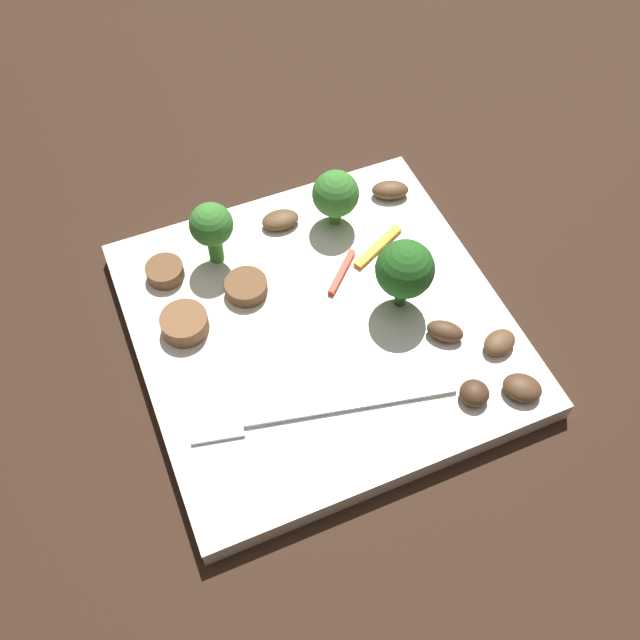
{
  "coord_description": "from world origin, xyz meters",
  "views": [
    {
      "loc": [
        0.11,
        0.27,
        0.45
      ],
      "look_at": [
        0.0,
        0.0,
        0.02
      ],
      "focal_mm": 40.42,
      "sensor_mm": 36.0,
      "label": 1
    }
  ],
  "objects": [
    {
      "name": "mushroom_2",
      "position": [
        -0.1,
        0.11,
        0.02
      ],
      "size": [
        0.03,
        0.03,
        0.01
      ],
      "primitive_type": "ellipsoid",
      "rotation": [
        0.0,
        0.0,
        5.56
      ],
      "color": "#4C331E",
      "rests_on": "plate"
    },
    {
      "name": "ground_plane",
      "position": [
        0.0,
        0.0,
        0.0
      ],
      "size": [
        1.4,
        1.4,
        0.0
      ],
      "primitive_type": "plane",
      "color": "black"
    },
    {
      "name": "sausage_slice_2",
      "position": [
        0.04,
        -0.05,
        0.02
      ],
      "size": [
        0.03,
        0.03,
        0.01
      ],
      "primitive_type": "cylinder",
      "rotation": [
        0.0,
        0.0,
        1.64
      ],
      "color": "brown",
      "rests_on": "plate"
    },
    {
      "name": "mushroom_0",
      "position": [
        -0.07,
        0.1,
        0.02
      ],
      "size": [
        0.03,
        0.03,
        0.01
      ],
      "primitive_type": "ellipsoid",
      "rotation": [
        0.0,
        0.0,
        3.46
      ],
      "color": "#422B19",
      "rests_on": "plate"
    },
    {
      "name": "fork",
      "position": [
        0.04,
        0.07,
        0.02
      ],
      "size": [
        0.18,
        0.05,
        0.0
      ],
      "rotation": [
        0.0,
        0.0,
        -0.21
      ],
      "color": "silver",
      "rests_on": "plate"
    },
    {
      "name": "pepper_strip_0",
      "position": [
        -0.03,
        -0.03,
        0.02
      ],
      "size": [
        0.03,
        0.03,
        0.0
      ],
      "primitive_type": "cube",
      "rotation": [
        0.0,
        0.0,
        3.91
      ],
      "color": "red",
      "rests_on": "plate"
    },
    {
      "name": "mushroom_5",
      "position": [
        -0.1,
        -0.09,
        0.02
      ],
      "size": [
        0.03,
        0.03,
        0.01
      ],
      "primitive_type": "ellipsoid",
      "rotation": [
        0.0,
        0.0,
        2.78
      ],
      "color": "brown",
      "rests_on": "plate"
    },
    {
      "name": "sausage_slice_1",
      "position": [
        0.09,
        -0.03,
        0.02
      ],
      "size": [
        0.05,
        0.05,
        0.01
      ],
      "primitive_type": "cylinder",
      "rotation": [
        0.0,
        0.0,
        1.05
      ],
      "color": "brown",
      "rests_on": "plate"
    },
    {
      "name": "sausage_slice_0",
      "position": [
        0.09,
        -0.08,
        0.02
      ],
      "size": [
        0.04,
        0.04,
        0.01
      ],
      "primitive_type": "cylinder",
      "rotation": [
        0.0,
        0.0,
        0.53
      ],
      "color": "brown",
      "rests_on": "plate"
    },
    {
      "name": "pepper_strip_1",
      "position": [
        -0.07,
        -0.05,
        0.02
      ],
      "size": [
        0.05,
        0.03,
        0.0
      ],
      "primitive_type": "cube",
      "rotation": [
        0.0,
        0.0,
        0.46
      ],
      "color": "orange",
      "rests_on": "plate"
    },
    {
      "name": "mushroom_3",
      "position": [
        -0.01,
        -0.1,
        0.02
      ],
      "size": [
        0.03,
        0.02,
        0.01
      ],
      "primitive_type": "ellipsoid",
      "rotation": [
        0.0,
        0.0,
        3.06
      ],
      "color": "brown",
      "rests_on": "plate"
    },
    {
      "name": "mushroom_1",
      "position": [
        -0.08,
        0.05,
        0.02
      ],
      "size": [
        0.03,
        0.03,
        0.01
      ],
      "primitive_type": "ellipsoid",
      "rotation": [
        0.0,
        0.0,
        2.43
      ],
      "color": "#4C331E",
      "rests_on": "plate"
    },
    {
      "name": "broccoli_floret_0",
      "position": [
        0.05,
        -0.08,
        0.05
      ],
      "size": [
        0.03,
        0.03,
        0.05
      ],
      "color": "#408630",
      "rests_on": "plate"
    },
    {
      "name": "mushroom_4",
      "position": [
        -0.11,
        0.07,
        0.02
      ],
      "size": [
        0.03,
        0.03,
        0.01
      ],
      "primitive_type": "ellipsoid",
      "rotation": [
        0.0,
        0.0,
        0.3
      ],
      "color": "brown",
      "rests_on": "plate"
    },
    {
      "name": "broccoli_floret_1",
      "position": [
        -0.05,
        -0.08,
        0.05
      ],
      "size": [
        0.04,
        0.04,
        0.05
      ],
      "color": "#408630",
      "rests_on": "plate"
    },
    {
      "name": "plate",
      "position": [
        0.0,
        0.0,
        0.01
      ],
      "size": [
        0.26,
        0.26,
        0.02
      ],
      "primitive_type": "cube",
      "color": "white",
      "rests_on": "ground_plane"
    },
    {
      "name": "broccoli_floret_2",
      "position": [
        -0.06,
        0.01,
        0.06
      ],
      "size": [
        0.04,
        0.04,
        0.06
      ],
      "color": "#296420",
      "rests_on": "plate"
    }
  ]
}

